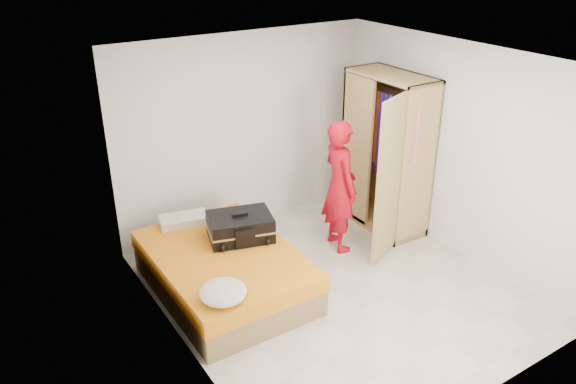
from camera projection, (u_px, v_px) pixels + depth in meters
room at (338, 185)px, 5.84m from camera, size 4.00×4.02×2.60m
bed at (225, 271)px, 6.27m from camera, size 1.42×2.02×0.50m
wardrobe at (386, 159)px, 7.33m from camera, size 1.13×1.40×2.10m
person at (340, 186)px, 6.92m from camera, size 0.50×0.68×1.69m
suitcase at (240, 227)px, 6.40m from camera, size 0.85×0.71×0.31m
round_cushion at (223, 292)px, 5.34m from camera, size 0.46×0.46×0.17m
pillow at (184, 220)px, 6.74m from camera, size 0.62×0.41×0.10m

